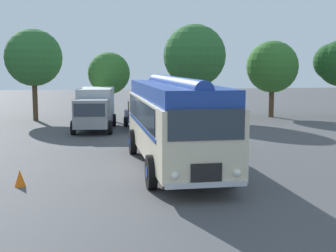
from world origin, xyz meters
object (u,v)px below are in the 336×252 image
(vintage_bus, at_px, (174,118))
(box_van, at_px, (95,107))
(traffic_cone, at_px, (20,178))
(car_near_left, at_px, (143,115))
(car_mid_left, at_px, (187,115))

(vintage_bus, bearing_deg, box_van, 105.41)
(vintage_bus, distance_m, traffic_cone, 6.06)
(car_near_left, distance_m, box_van, 2.97)
(car_mid_left, xyz_separation_m, box_van, (-5.66, 0.17, 0.52))
(car_mid_left, xyz_separation_m, traffic_cone, (-7.97, -13.25, -0.57))
(car_near_left, bearing_deg, traffic_cone, -111.40)
(vintage_bus, relative_size, car_mid_left, 2.41)
(car_near_left, relative_size, box_van, 0.74)
(vintage_bus, relative_size, traffic_cone, 18.54)
(vintage_bus, distance_m, car_mid_left, 11.38)
(box_van, bearing_deg, car_near_left, -1.72)
(car_near_left, relative_size, traffic_cone, 7.91)
(vintage_bus, height_order, car_near_left, vintage_bus)
(car_mid_left, relative_size, traffic_cone, 7.71)
(vintage_bus, bearing_deg, car_mid_left, 76.88)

